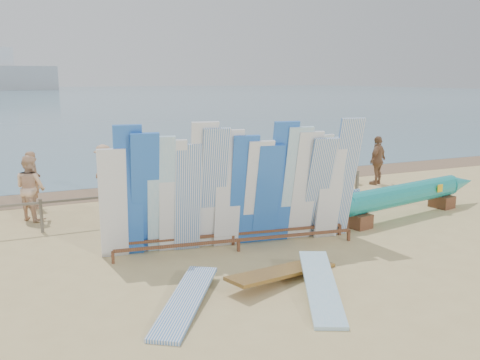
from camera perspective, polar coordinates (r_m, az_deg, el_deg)
name	(u,v)px	position (r m, az deg, el deg)	size (l,w,h in m)	color
ground	(228,246)	(12.30, -1.41, -7.45)	(160.00, 160.00, 0.00)	tan
ocean	(31,94)	(138.88, -22.38, 8.88)	(320.00, 240.00, 0.02)	slate
wet_sand_strip	(152,188)	(18.92, -9.80, -0.91)	(40.00, 2.60, 0.01)	#7F6247
fence	(188,195)	(14.84, -5.87, -1.68)	(12.08, 0.08, 0.90)	#6A6250
main_surfboard_rack	(236,192)	(11.80, -0.48, -1.34)	(6.19, 1.61, 3.06)	brown
side_surfboard_rack	(313,175)	(15.38, 8.21, 0.54)	(2.25, 1.14, 2.45)	brown
outrigger_canoe	(404,196)	(15.43, 17.93, -1.67)	(6.94, 1.89, 0.99)	brown
vendor_table	(353,215)	(14.07, 12.52, -3.81)	(0.83, 0.62, 1.05)	brown
flat_board_e	(186,306)	(9.31, -6.12, -13.92)	(0.56, 2.70, 0.07)	white
flat_board_b	(320,296)	(9.78, 9.02, -12.71)	(0.56, 2.70, 0.07)	#8FC8E5
flat_board_c	(283,279)	(10.41, 4.83, -11.06)	(0.56, 2.70, 0.07)	olive
beach_chair_left	(179,203)	(15.36, -6.85, -2.62)	(0.65, 0.67, 0.94)	red
beach_chair_right	(246,195)	(16.32, 0.69, -1.69)	(0.71, 0.73, 0.96)	red
stroller	(247,190)	(16.27, 0.77, -1.13)	(0.63, 0.86, 1.11)	red
beachgoer_2	(31,188)	(15.48, -22.45, -0.82)	(0.90, 0.43, 1.86)	beige
beachgoer_7	(290,170)	(18.09, 5.60, 1.12)	(0.56, 0.31, 1.53)	#8C6042
beachgoer_10	(378,160)	(19.86, 15.19, 2.15)	(1.08, 0.47, 1.84)	#8C6042
beachgoer_1	(34,180)	(16.92, -22.17, 0.03)	(0.65, 0.35, 1.77)	#8C6042
beachgoer_8	(334,172)	(17.73, 10.50, 0.91)	(0.79, 0.38, 1.62)	beige
beachgoer_5	(215,160)	(19.30, -2.83, 2.21)	(1.67, 0.54, 1.80)	beige
beachgoer_6	(250,173)	(16.94, 1.15, 0.74)	(0.83, 0.39, 1.69)	tan
beachgoer_4	(181,179)	(15.77, -6.64, 0.14)	(1.07, 0.46, 1.83)	#8C6042
beachgoer_3	(104,171)	(17.64, -15.00, 0.96)	(1.16, 0.48, 1.80)	tan
beachgoer_extra_0	(343,162)	(20.01, 11.49, 1.96)	(1.00, 0.41, 1.55)	tan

